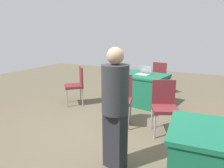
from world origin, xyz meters
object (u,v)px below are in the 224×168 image
Objects in this scene: yarn_ball at (124,69)px; chair_by_pillar at (164,104)px; laptop_silver at (144,73)px; scissors_red at (156,76)px; chair_tucked_right at (161,75)px; chair_back_row at (76,83)px; table_foreground at (138,88)px; chair_tucked_left at (121,96)px; person_attendee_standing at (115,104)px.

chair_by_pillar is at bearing 132.71° from yarn_ball.
laptop_silver is 0.35m from scissors_red.
laptop_silver is 0.66m from yarn_ball.
chair_tucked_right is 2.62m from chair_back_row.
table_foreground is 0.68m from yarn_ball.
table_foreground is 1.71m from chair_by_pillar.
laptop_silver is (0.18, 1.20, 0.26)m from chair_tucked_right.
table_foreground is 1.44m from chair_tucked_left.
person_attendee_standing is at bearing 102.66° from table_foreground.
chair_tucked_right is 1.32m from yarn_ball.
scissors_red is (0.13, -2.62, -0.11)m from person_attendee_standing.
person_attendee_standing is 2.62m from scissors_red.
chair_tucked_left reaches higher than chair_back_row.
chair_tucked_left is at bearing 101.07° from laptop_silver.
chair_back_row is 2.01m from scissors_red.
chair_tucked_right is 1.30m from scissors_red.
person_attendee_standing is (-0.29, 3.89, 0.34)m from chair_tucked_right.
chair_tucked_left is 1.73m from yarn_ball.
chair_tucked_left reaches higher than chair_by_pillar.
chair_back_row is at bearing -119.80° from chair_tucked_right.
chair_by_pillar is at bearing 124.49° from table_foreground.
person_attendee_standing is (0.36, 1.30, 0.34)m from chair_by_pillar.
chair_tucked_left reaches higher than table_foreground.
scissors_red is (-0.16, 1.27, 0.23)m from chair_tucked_right.
chair_by_pillar is 1.63m from laptop_silver.
table_foreground is 14.47× the size of yarn_ball.
chair_by_pillar is (-0.65, 2.59, -0.00)m from chair_tucked_right.
yarn_ball is at bearing -83.99° from chair_tucked_left.
chair_by_pillar is 2.42m from chair_back_row.
chair_tucked_right is at bearing -72.79° from person_attendee_standing.
scissors_red is at bearing -92.43° from chair_by_pillar.
chair_by_pillar reaches higher than table_foreground.
person_attendee_standing is (-1.99, 1.90, 0.34)m from chair_back_row.
person_attendee_standing reaches higher than chair_tucked_left.
chair_back_row reaches higher than chair_tucked_right.
yarn_ball is (-0.89, -0.98, 0.27)m from chair_back_row.
table_foreground is at bearing -100.20° from chair_tucked_left.
chair_by_pillar is 1.00× the size of chair_back_row.
chair_tucked_right reaches higher than yarn_ball.
laptop_silver reaches higher than chair_tucked_right.
chair_back_row is at bearing 47.93° from yarn_ball.
chair_tucked_right is at bearing -86.50° from laptop_silver.
person_attendee_standing is at bearing -176.13° from chair_back_row.
laptop_silver is 3.44× the size of yarn_ball.
person_attendee_standing reaches higher than chair_tucked_right.
chair_back_row is 0.60× the size of person_attendee_standing.
scissors_red is (-0.97, 0.26, -0.05)m from yarn_ball.
table_foreground is 4.21× the size of laptop_silver.
chair_by_pillar is at bearing 166.41° from chair_tucked_left.
yarn_ball is 1.01m from scissors_red.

